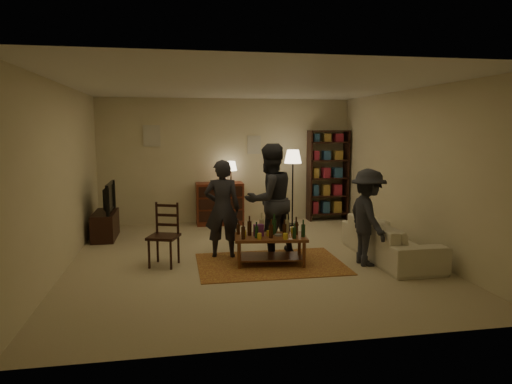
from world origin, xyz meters
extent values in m
plane|color=#C6B793|center=(0.00, 0.00, 0.00)|extent=(6.00, 6.00, 0.00)
plane|color=beige|center=(0.00, 3.00, 1.35)|extent=(5.50, 0.00, 5.50)
plane|color=beige|center=(-2.75, 0.00, 1.35)|extent=(0.00, 6.00, 6.00)
plane|color=beige|center=(2.75, 0.00, 1.35)|extent=(0.00, 6.00, 6.00)
plane|color=beige|center=(0.00, -3.00, 1.35)|extent=(5.50, 0.00, 5.50)
plane|color=white|center=(0.00, 0.00, 2.70)|extent=(6.00, 6.00, 0.00)
cube|color=beige|center=(-1.60, 2.98, 1.90)|extent=(0.35, 0.03, 0.45)
cube|color=beige|center=(0.60, 2.98, 1.70)|extent=(0.30, 0.03, 0.40)
cube|color=maroon|center=(0.26, -0.37, 0.01)|extent=(2.20, 1.50, 0.01)
cube|color=brown|center=(0.26, -0.37, 0.42)|extent=(1.14, 0.72, 0.04)
cube|color=brown|center=(0.26, -0.37, 0.12)|extent=(1.03, 0.61, 0.02)
cylinder|color=brown|center=(-0.24, -0.55, 0.20)|extent=(0.05, 0.05, 0.40)
cylinder|color=brown|center=(0.71, -0.67, 0.20)|extent=(0.05, 0.05, 0.40)
cylinder|color=brown|center=(-0.18, -0.08, 0.20)|extent=(0.05, 0.05, 0.40)
cylinder|color=brown|center=(0.77, -0.20, 0.20)|extent=(0.05, 0.05, 0.40)
cylinder|color=gold|center=(-0.14, -0.36, 0.49)|extent=(0.07, 0.07, 0.10)
cylinder|color=gold|center=(0.06, -0.55, 0.49)|extent=(0.07, 0.07, 0.09)
cylinder|color=gold|center=(0.31, -0.17, 0.50)|extent=(0.07, 0.07, 0.11)
cylinder|color=gold|center=(0.43, -0.62, 0.49)|extent=(0.07, 0.07, 0.09)
cylinder|color=gold|center=(0.65, -0.26, 0.49)|extent=(0.07, 0.07, 0.10)
cylinder|color=gold|center=(0.23, -0.37, 0.48)|extent=(0.06, 0.06, 0.08)
cube|color=#6D2C7B|center=(0.09, -0.33, 0.53)|extent=(0.15, 0.11, 0.18)
cylinder|color=gray|center=(0.38, -0.41, 0.45)|extent=(0.12, 0.12, 0.03)
cube|color=black|center=(-1.33, -0.16, 0.45)|extent=(0.53, 0.53, 0.04)
cylinder|color=black|center=(-1.54, -0.27, 0.22)|extent=(0.04, 0.04, 0.44)
cylinder|color=black|center=(-1.23, -0.38, 0.22)|extent=(0.04, 0.04, 0.44)
cylinder|color=black|center=(-1.43, 0.05, 0.22)|extent=(0.04, 0.04, 0.44)
cylinder|color=black|center=(-1.11, -0.06, 0.22)|extent=(0.04, 0.04, 0.44)
cube|color=black|center=(-1.27, -0.01, 0.71)|extent=(0.33, 0.14, 0.50)
cube|color=black|center=(-2.45, 1.80, 0.25)|extent=(0.40, 1.00, 0.50)
imported|color=black|center=(-2.43, 1.80, 0.78)|extent=(0.13, 0.97, 0.56)
cube|color=maroon|center=(-0.20, 2.72, 0.45)|extent=(1.00, 0.48, 0.90)
cube|color=black|center=(-0.20, 2.47, 0.22)|extent=(0.92, 0.02, 0.22)
cube|color=black|center=(-0.20, 2.47, 0.48)|extent=(0.92, 0.02, 0.22)
cube|color=black|center=(-0.20, 2.47, 0.74)|extent=(0.92, 0.02, 0.22)
cylinder|color=black|center=(0.05, 2.72, 0.92)|extent=(0.12, 0.12, 0.04)
cylinder|color=black|center=(0.05, 2.72, 1.05)|extent=(0.02, 0.02, 0.22)
cone|color=#FFE5B2|center=(0.05, 2.72, 1.26)|extent=(0.26, 0.26, 0.20)
cube|color=black|center=(1.82, 2.78, 1.00)|extent=(0.04, 0.34, 2.00)
cube|color=black|center=(2.68, 2.78, 1.00)|extent=(0.04, 0.34, 2.00)
cube|color=black|center=(2.25, 2.78, 0.15)|extent=(0.90, 0.34, 0.03)
cube|color=black|center=(2.25, 2.78, 0.55)|extent=(0.90, 0.34, 0.03)
cube|color=black|center=(2.25, 2.78, 0.95)|extent=(0.90, 0.34, 0.03)
cube|color=black|center=(2.25, 2.78, 1.35)|extent=(0.90, 0.34, 0.03)
cube|color=black|center=(2.25, 2.78, 1.75)|extent=(0.90, 0.34, 0.03)
cube|color=black|center=(2.25, 2.78, 2.00)|extent=(0.90, 0.34, 0.03)
cube|color=maroon|center=(1.95, 2.78, 0.29)|extent=(0.12, 0.22, 0.26)
cube|color=#29517B|center=(2.20, 2.78, 0.29)|extent=(0.15, 0.22, 0.26)
cube|color=#A88238|center=(2.47, 2.78, 0.29)|extent=(0.18, 0.22, 0.26)
cube|color=#29517B|center=(1.95, 2.78, 0.69)|extent=(0.12, 0.22, 0.24)
cube|color=#A88238|center=(2.20, 2.78, 0.69)|extent=(0.15, 0.22, 0.24)
cube|color=maroon|center=(2.47, 2.78, 0.69)|extent=(0.18, 0.22, 0.24)
cube|color=#A88238|center=(1.95, 2.78, 1.07)|extent=(0.12, 0.22, 0.22)
cube|color=maroon|center=(2.20, 2.78, 1.07)|extent=(0.15, 0.22, 0.22)
cube|color=#29517B|center=(2.47, 2.78, 1.07)|extent=(0.18, 0.22, 0.22)
cube|color=maroon|center=(1.95, 2.78, 1.47)|extent=(0.12, 0.22, 0.20)
cube|color=#29517B|center=(2.20, 2.78, 1.47)|extent=(0.15, 0.22, 0.20)
cube|color=#A88238|center=(2.47, 2.78, 1.47)|extent=(0.18, 0.22, 0.20)
cube|color=#29517B|center=(1.95, 2.78, 1.85)|extent=(0.12, 0.22, 0.18)
cube|color=#A88238|center=(2.20, 2.78, 1.85)|extent=(0.15, 0.22, 0.18)
cube|color=maroon|center=(2.47, 2.78, 1.85)|extent=(0.18, 0.22, 0.18)
cylinder|color=black|center=(1.31, 2.30, 0.01)|extent=(0.28, 0.28, 0.03)
cylinder|color=black|center=(1.31, 2.30, 0.71)|extent=(0.03, 0.03, 1.43)
cone|color=#FFE5B2|center=(1.31, 2.30, 1.47)|extent=(0.36, 0.36, 0.28)
imported|color=beige|center=(2.20, -0.40, 0.30)|extent=(0.81, 2.08, 0.61)
imported|color=#232229|center=(-0.41, 0.15, 0.79)|extent=(0.63, 0.47, 1.57)
imported|color=#292A31|center=(0.35, 0.13, 0.91)|extent=(1.09, 0.99, 1.82)
imported|color=#26272E|center=(1.70, -0.64, 0.73)|extent=(0.55, 0.95, 1.46)
camera|label=1|loc=(-1.15, -6.97, 2.05)|focal=32.00mm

